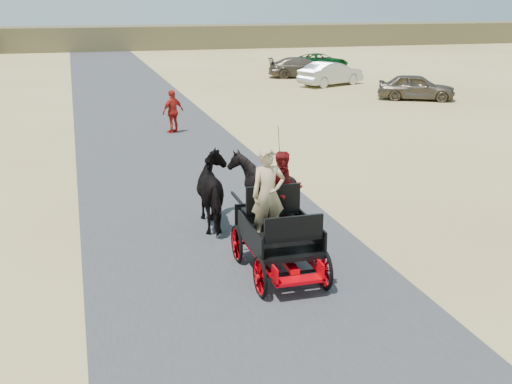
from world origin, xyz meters
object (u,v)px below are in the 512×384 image
object	(u,v)px
carriage	(278,256)
car_a	(416,87)
car_b	(331,74)
pedestrian	(173,111)
car_c	(303,67)
horse_left	(217,192)
horse_right	(262,188)
car_d	(320,61)

from	to	relation	value
carriage	car_a	world-z (taller)	car_a
car_b	pedestrian	bearing A→B (deg)	111.51
pedestrian	car_c	world-z (taller)	pedestrian
carriage	horse_left	world-z (taller)	horse_left
horse_left	horse_right	xyz separation A→B (m)	(1.10, 0.00, 0.00)
horse_left	car_a	world-z (taller)	horse_left
pedestrian	car_b	xyz separation A→B (m)	(11.65, 11.98, -0.14)
car_a	car_d	distance (m)	15.78
carriage	car_d	world-z (taller)	car_d
horse_right	car_a	world-z (taller)	horse_right
car_a	car_d	world-z (taller)	car_a
car_a	car_d	xyz separation A→B (m)	(0.72, 15.77, -0.08)
horse_left	car_a	bearing A→B (deg)	-131.26
pedestrian	car_d	bearing A→B (deg)	-155.70
horse_left	pedestrian	size ratio (longest dim) A/B	1.16
car_b	horse_left	bearing A→B (deg)	127.74
car_a	car_b	bearing A→B (deg)	44.91
horse_right	car_c	size ratio (longest dim) A/B	0.36
pedestrian	car_d	xyz separation A→B (m)	(14.48, 20.98, -0.26)
horse_left	car_a	size ratio (longest dim) A/B	0.50
horse_left	car_b	world-z (taller)	horse_left
car_c	car_d	world-z (taller)	car_c
horse_right	car_d	distance (m)	35.18
car_c	horse_left	bearing A→B (deg)	170.33
pedestrian	car_d	size ratio (longest dim) A/B	0.40
car_d	horse_right	bearing A→B (deg)	148.45
car_d	car_c	bearing A→B (deg)	138.16
carriage	pedestrian	bearing A→B (deg)	89.42
car_b	car_d	size ratio (longest dim) A/B	1.01
carriage	car_b	size ratio (longest dim) A/B	0.55
car_a	car_d	size ratio (longest dim) A/B	0.92
car_d	car_a	bearing A→B (deg)	169.42
car_b	car_c	xyz separation A→B (m)	(-0.26, 4.39, -0.05)
car_a	horse_left	bearing A→B (deg)	166.27
carriage	horse_right	xyz separation A→B (m)	(0.55, 3.00, 0.49)
carriage	car_a	bearing A→B (deg)	54.47
car_b	car_c	size ratio (longest dim) A/B	0.94
horse_right	pedestrian	bearing A→B (deg)	-87.93
carriage	car_c	xyz separation A→B (m)	(11.53, 30.63, 0.32)
horse_left	car_d	world-z (taller)	horse_left
pedestrian	car_a	xyz separation A→B (m)	(13.76, 5.22, -0.18)
car_c	car_d	bearing A→B (deg)	-19.93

